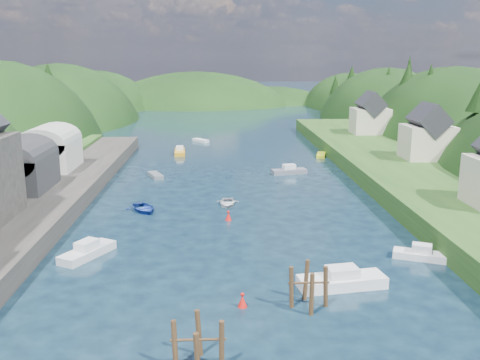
{
  "coord_description": "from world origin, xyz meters",
  "views": [
    {
      "loc": [
        -2.57,
        -29.96,
        17.49
      ],
      "look_at": [
        0.0,
        28.0,
        4.0
      ],
      "focal_mm": 40.0,
      "sensor_mm": 36.0,
      "label": 1
    }
  ],
  "objects_px": {
    "piling_cluster_near": "(198,349)",
    "piling_cluster_far": "(309,290)",
    "channel_buoy_far": "(228,216)",
    "channel_buoy_near": "(242,301)"
  },
  "relations": [
    {
      "from": "piling_cluster_near",
      "to": "piling_cluster_far",
      "type": "distance_m",
      "value": 10.5
    },
    {
      "from": "piling_cluster_near",
      "to": "channel_buoy_far",
      "type": "xyz_separation_m",
      "value": [
        2.36,
        28.26,
        -0.73
      ]
    },
    {
      "from": "piling_cluster_near",
      "to": "channel_buoy_far",
      "type": "bearing_deg",
      "value": 85.22
    },
    {
      "from": "piling_cluster_near",
      "to": "channel_buoy_near",
      "type": "height_order",
      "value": "piling_cluster_near"
    },
    {
      "from": "piling_cluster_far",
      "to": "channel_buoy_near",
      "type": "relative_size",
      "value": 3.37
    },
    {
      "from": "piling_cluster_near",
      "to": "channel_buoy_far",
      "type": "distance_m",
      "value": 28.36
    },
    {
      "from": "piling_cluster_near",
      "to": "piling_cluster_far",
      "type": "relative_size",
      "value": 0.96
    },
    {
      "from": "piling_cluster_far",
      "to": "channel_buoy_far",
      "type": "xyz_separation_m",
      "value": [
        -5.21,
        20.98,
        -0.8
      ]
    },
    {
      "from": "piling_cluster_near",
      "to": "channel_buoy_near",
      "type": "relative_size",
      "value": 3.22
    },
    {
      "from": "piling_cluster_near",
      "to": "channel_buoy_far",
      "type": "height_order",
      "value": "piling_cluster_near"
    }
  ]
}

